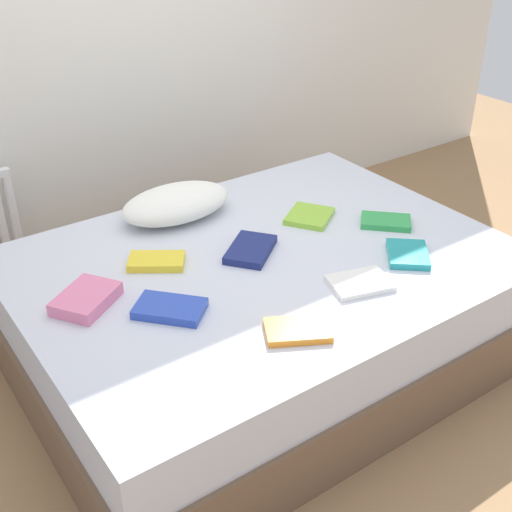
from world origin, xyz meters
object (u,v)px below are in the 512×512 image
(pillow, at_px, (176,203))
(bed, at_px, (263,307))
(textbook_orange, at_px, (298,330))
(textbook_yellow, at_px, (156,261))
(textbook_blue, at_px, (170,309))
(textbook_pink, at_px, (86,299))
(textbook_green, at_px, (386,222))
(textbook_navy, at_px, (251,250))
(textbook_white, at_px, (360,283))
(textbook_lime, at_px, (309,216))
(textbook_teal, at_px, (408,254))

(pillow, bearing_deg, bed, -77.83)
(textbook_orange, bearing_deg, textbook_yellow, 133.38)
(textbook_blue, bearing_deg, textbook_pink, -176.52)
(bed, height_order, textbook_green, textbook_green)
(textbook_green, bearing_deg, textbook_navy, -147.71)
(textbook_white, bearing_deg, bed, 130.30)
(textbook_orange, height_order, textbook_blue, textbook_blue)
(textbook_green, distance_m, textbook_blue, 1.12)
(pillow, distance_m, textbook_blue, 0.76)
(textbook_lime, relative_size, textbook_teal, 0.99)
(textbook_lime, distance_m, textbook_teal, 0.51)
(textbook_blue, height_order, textbook_pink, textbook_pink)
(pillow, distance_m, textbook_teal, 1.05)
(textbook_orange, bearing_deg, bed, 95.83)
(textbook_green, bearing_deg, pillow, -175.12)
(textbook_lime, relative_size, textbook_yellow, 0.94)
(textbook_pink, distance_m, textbook_yellow, 0.36)
(bed, relative_size, textbook_teal, 9.48)
(bed, height_order, textbook_blue, textbook_blue)
(textbook_orange, height_order, textbook_yellow, textbook_yellow)
(pillow, bearing_deg, textbook_white, -72.33)
(textbook_white, bearing_deg, textbook_green, 50.64)
(textbook_blue, bearing_deg, textbook_orange, -2.68)
(textbook_green, xyz_separation_m, textbook_pink, (-1.34, 0.17, 0.01))
(textbook_pink, bearing_deg, textbook_lime, -30.38)
(bed, relative_size, textbook_navy, 8.01)
(bed, height_order, textbook_orange, textbook_orange)
(bed, xyz_separation_m, textbook_green, (0.62, -0.08, 0.27))
(textbook_orange, distance_m, textbook_lime, 0.87)
(pillow, height_order, textbook_yellow, pillow)
(textbook_white, bearing_deg, textbook_yellow, 149.78)
(textbook_yellow, bearing_deg, textbook_green, 19.11)
(textbook_navy, height_order, textbook_orange, textbook_navy)
(textbook_blue, relative_size, textbook_teal, 1.16)
(pillow, bearing_deg, textbook_pink, -145.11)
(textbook_blue, bearing_deg, textbook_yellow, 118.08)
(textbook_blue, xyz_separation_m, textbook_pink, (-0.22, 0.22, 0.01))
(bed, bearing_deg, textbook_blue, -165.68)
(bed, height_order, textbook_pink, textbook_pink)
(bed, distance_m, textbook_green, 0.68)
(textbook_lime, bearing_deg, textbook_white, -143.69)
(bed, xyz_separation_m, textbook_pink, (-0.73, 0.09, 0.28))
(textbook_orange, height_order, textbook_pink, textbook_pink)
(textbook_orange, xyz_separation_m, textbook_lime, (0.58, 0.65, -0.00))
(textbook_green, bearing_deg, textbook_orange, -109.21)
(textbook_orange, height_order, textbook_lime, textbook_orange)
(textbook_green, bearing_deg, textbook_white, -100.77)
(textbook_navy, bearing_deg, textbook_pink, 138.96)
(textbook_green, relative_size, textbook_lime, 1.05)
(textbook_blue, bearing_deg, pillow, 106.72)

